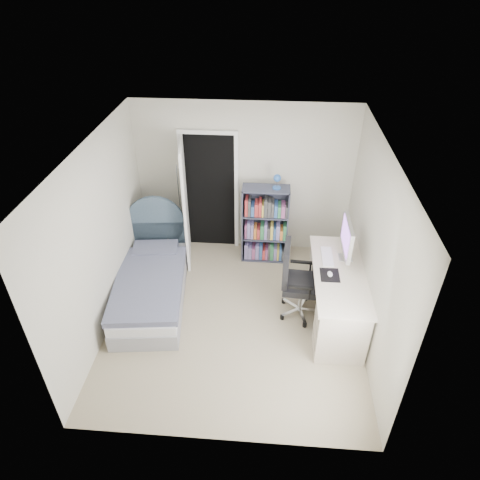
# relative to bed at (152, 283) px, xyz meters

# --- Properties ---
(room_shell) EXTENTS (3.50, 3.70, 2.60)m
(room_shell) POSITION_rel_bed_xyz_m (1.24, -0.34, 0.98)
(room_shell) COLOR gray
(room_shell) RESTS_ON ground
(door) EXTENTS (0.92, 0.82, 2.06)m
(door) POSITION_rel_bed_xyz_m (0.47, 1.17, 0.76)
(door) COLOR black
(door) RESTS_ON ground
(bed) EXTENTS (1.13, 2.05, 1.21)m
(bed) POSITION_rel_bed_xyz_m (0.00, 0.00, 0.00)
(bed) COLOR gray
(bed) RESTS_ON ground
(nightstand) EXTENTS (0.36, 0.36, 0.54)m
(nightstand) POSITION_rel_bed_xyz_m (-0.12, 1.05, 0.08)
(nightstand) COLOR tan
(nightstand) RESTS_ON ground
(floor_lamp) EXTENTS (0.22, 0.22, 1.54)m
(floor_lamp) POSITION_rel_bed_xyz_m (0.21, 1.33, 0.36)
(floor_lamp) COLOR silver
(floor_lamp) RESTS_ON ground
(bookcase) EXTENTS (0.73, 0.31, 1.54)m
(bookcase) POSITION_rel_bed_xyz_m (1.61, 1.11, 0.32)
(bookcase) COLOR #3B3E50
(bookcase) RESTS_ON ground
(desk) EXTENTS (0.67, 1.68, 1.38)m
(desk) POSITION_rel_bed_xyz_m (2.60, -0.23, 0.17)
(desk) COLOR beige
(desk) RESTS_ON ground
(office_chair) EXTENTS (0.59, 0.61, 1.14)m
(office_chair) POSITION_rel_bed_xyz_m (2.05, -0.15, 0.35)
(office_chair) COLOR silver
(office_chair) RESTS_ON ground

